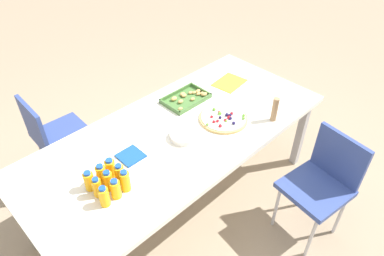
{
  "coord_description": "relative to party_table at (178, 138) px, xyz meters",
  "views": [
    {
      "loc": [
        -1.25,
        -1.42,
        2.31
      ],
      "look_at": [
        0.08,
        -0.06,
        0.74
      ],
      "focal_mm": 33.07,
      "sensor_mm": 36.0,
      "label": 1
    }
  ],
  "objects": [
    {
      "name": "ground_plane",
      "position": [
        0.0,
        0.0,
        -0.67
      ],
      "size": [
        12.0,
        12.0,
        0.0
      ],
      "primitive_type": "plane",
      "color": "gray"
    },
    {
      "name": "party_table",
      "position": [
        0.0,
        0.0,
        0.0
      ],
      "size": [
        2.25,
        1.0,
        0.72
      ],
      "color": "silver",
      "rests_on": "ground_plane"
    },
    {
      "name": "chair_near_right",
      "position": [
        0.54,
        -0.88,
        -0.17
      ],
      "size": [
        0.45,
        0.45,
        0.83
      ],
      "rotation": [
        0.0,
        0.0,
        1.43
      ],
      "color": "#33478C",
      "rests_on": "ground_plane"
    },
    {
      "name": "chair_far_left",
      "position": [
        -0.55,
        0.87,
        -0.17
      ],
      "size": [
        0.41,
        0.41,
        0.83
      ],
      "rotation": [
        0.0,
        0.0,
        -1.6
      ],
      "color": "#33478C",
      "rests_on": "ground_plane"
    },
    {
      "name": "juice_bottle_0",
      "position": [
        -0.72,
        -0.18,
        0.12
      ],
      "size": [
        0.06,
        0.06,
        0.14
      ],
      "color": "#FAAD14",
      "rests_on": "party_table"
    },
    {
      "name": "juice_bottle_1",
      "position": [
        -0.64,
        -0.18,
        0.12
      ],
      "size": [
        0.06,
        0.06,
        0.13
      ],
      "color": "#F9AE14",
      "rests_on": "party_table"
    },
    {
      "name": "juice_bottle_2",
      "position": [
        -0.57,
        -0.17,
        0.12
      ],
      "size": [
        0.06,
        0.06,
        0.15
      ],
      "color": "#F9AE14",
      "rests_on": "party_table"
    },
    {
      "name": "juice_bottle_3",
      "position": [
        -0.71,
        -0.1,
        0.12
      ],
      "size": [
        0.05,
        0.05,
        0.14
      ],
      "color": "#F9AB14",
      "rests_on": "party_table"
    },
    {
      "name": "juice_bottle_4",
      "position": [
        -0.64,
        -0.1,
        0.12
      ],
      "size": [
        0.06,
        0.06,
        0.14
      ],
      "color": "#FAAD14",
      "rests_on": "party_table"
    },
    {
      "name": "juice_bottle_5",
      "position": [
        -0.56,
        -0.11,
        0.12
      ],
      "size": [
        0.06,
        0.06,
        0.14
      ],
      "color": "#FAAD14",
      "rests_on": "party_table"
    },
    {
      "name": "juice_bottle_6",
      "position": [
        -0.71,
        -0.02,
        0.12
      ],
      "size": [
        0.06,
        0.06,
        0.13
      ],
      "color": "#F9AB14",
      "rests_on": "party_table"
    },
    {
      "name": "juice_bottle_7",
      "position": [
        -0.64,
        -0.04,
        0.12
      ],
      "size": [
        0.06,
        0.06,
        0.14
      ],
      "color": "#FBAD14",
      "rests_on": "party_table"
    },
    {
      "name": "juice_bottle_8",
      "position": [
        -0.57,
        -0.03,
        0.12
      ],
      "size": [
        0.06,
        0.06,
        0.14
      ],
      "color": "#F8AC14",
      "rests_on": "party_table"
    },
    {
      "name": "fruit_pizza",
      "position": [
        0.33,
        -0.13,
        0.07
      ],
      "size": [
        0.35,
        0.35,
        0.05
      ],
      "color": "tan",
      "rests_on": "party_table"
    },
    {
      "name": "snack_tray",
      "position": [
        0.32,
        0.24,
        0.07
      ],
      "size": [
        0.35,
        0.24,
        0.04
      ],
      "color": "#477238",
      "rests_on": "party_table"
    },
    {
      "name": "plate_stack",
      "position": [
        -0.01,
        -0.08,
        0.08
      ],
      "size": [
        0.2,
        0.2,
        0.04
      ],
      "color": "silver",
      "rests_on": "party_table"
    },
    {
      "name": "napkin_stack",
      "position": [
        -0.39,
        0.03,
        0.06
      ],
      "size": [
        0.15,
        0.15,
        0.01
      ],
      "primitive_type": "cube",
      "color": "#194CA5",
      "rests_on": "party_table"
    },
    {
      "name": "cardboard_tube",
      "position": [
        0.59,
        -0.39,
        0.15
      ],
      "size": [
        0.04,
        0.04,
        0.19
      ],
      "primitive_type": "cylinder",
      "color": "#9E7A56",
      "rests_on": "party_table"
    },
    {
      "name": "paper_folder",
      "position": [
        0.74,
        0.16,
        0.06
      ],
      "size": [
        0.28,
        0.23,
        0.01
      ],
      "primitive_type": "cube",
      "rotation": [
        0.0,
        0.0,
        0.12
      ],
      "color": "yellow",
      "rests_on": "party_table"
    }
  ]
}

